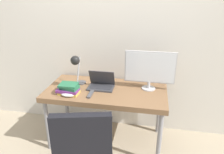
% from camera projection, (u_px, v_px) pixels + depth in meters
% --- Properties ---
extents(wall_back, '(8.00, 0.05, 2.60)m').
position_uv_depth(wall_back, '(113.00, 34.00, 2.74)').
color(wall_back, silver).
rests_on(wall_back, ground_plane).
extents(desk, '(1.41, 0.71, 0.72)m').
position_uv_depth(desk, '(106.00, 94.00, 2.60)').
color(desk, brown).
rests_on(desk, ground_plane).
extents(laptop, '(0.31, 0.21, 0.21)m').
position_uv_depth(laptop, '(101.00, 84.00, 2.61)').
color(laptop, '#38383D').
rests_on(laptop, desk).
extents(monitor, '(0.58, 0.16, 0.46)m').
position_uv_depth(monitor, '(150.00, 69.00, 2.50)').
color(monitor, '#B7B7BC').
rests_on(monitor, desk).
extents(desk_lamp, '(0.12, 0.27, 0.40)m').
position_uv_depth(desk_lamp, '(76.00, 65.00, 2.52)').
color(desk_lamp, '#4C4C51').
rests_on(desk_lamp, desk).
extents(office_chair, '(0.59, 0.58, 0.98)m').
position_uv_depth(office_chair, '(84.00, 151.00, 1.86)').
color(office_chair, black).
rests_on(office_chair, ground_plane).
extents(book_stack, '(0.25, 0.17, 0.12)m').
position_uv_depth(book_stack, '(69.00, 89.00, 2.46)').
color(book_stack, gold).
rests_on(book_stack, desk).
extents(tv_remote, '(0.04, 0.18, 0.02)m').
position_uv_depth(tv_remote, '(91.00, 94.00, 2.44)').
color(tv_remote, '#4C4C51').
rests_on(tv_remote, desk).
extents(game_controller, '(0.16, 0.09, 0.04)m').
position_uv_depth(game_controller, '(68.00, 94.00, 2.41)').
color(game_controller, white).
rests_on(game_controller, desk).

